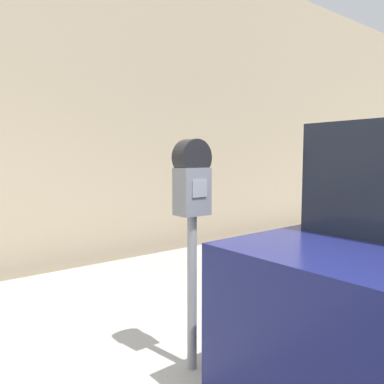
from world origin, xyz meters
The scene contains 3 objects.
sidewalk centered at (0.00, 2.20, 0.06)m, with size 24.00×2.80×0.12m.
building_facade centered at (0.00, 4.12, 2.33)m, with size 24.00×0.30×4.67m.
parking_meter centered at (0.38, 0.97, 1.20)m, with size 0.23×0.15×1.47m.
Camera 1 is at (-1.03, -0.85, 1.48)m, focal length 35.00 mm.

